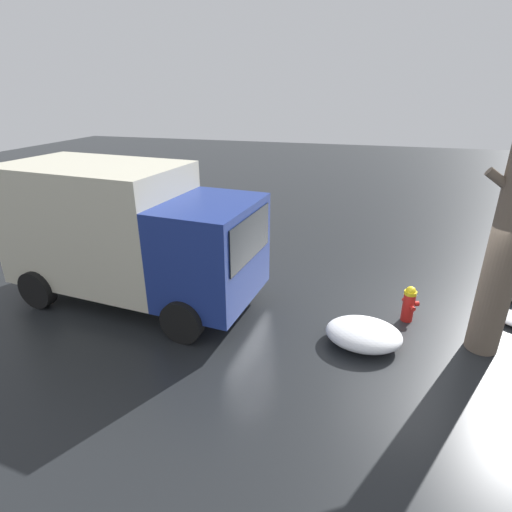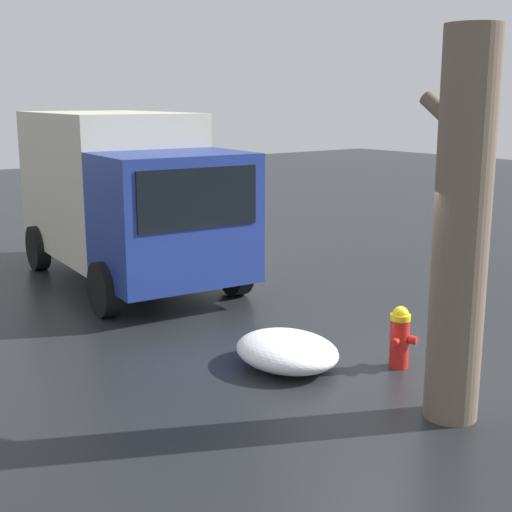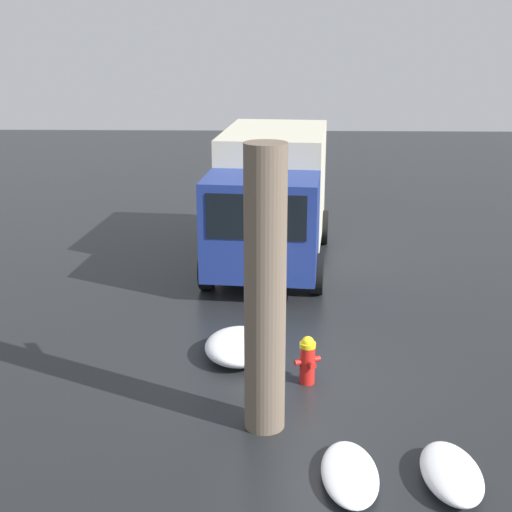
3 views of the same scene
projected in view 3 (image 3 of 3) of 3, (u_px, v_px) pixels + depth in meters
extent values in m
plane|color=black|center=(307.00, 382.00, 11.74)|extent=(60.00, 60.00, 0.00)
cylinder|color=red|center=(307.00, 365.00, 11.65)|extent=(0.25, 0.25, 0.64)
cylinder|color=yellow|center=(308.00, 345.00, 11.54)|extent=(0.26, 0.26, 0.08)
sphere|color=yellow|center=(308.00, 343.00, 11.52)|extent=(0.21, 0.21, 0.21)
cylinder|color=red|center=(312.00, 365.00, 11.47)|extent=(0.14, 0.14, 0.11)
cylinder|color=red|center=(317.00, 359.00, 11.69)|extent=(0.12, 0.13, 0.09)
cylinder|color=red|center=(298.00, 363.00, 11.56)|extent=(0.12, 0.13, 0.09)
cylinder|color=#6B5B4C|center=(265.00, 293.00, 9.85)|extent=(0.59, 0.59, 4.17)
cylinder|color=#6B5B4C|center=(266.00, 206.00, 9.74)|extent=(0.67, 0.16, 0.54)
cube|color=navy|center=(261.00, 226.00, 15.29)|extent=(2.00, 2.59, 2.13)
cube|color=black|center=(256.00, 217.00, 14.32)|extent=(0.22, 2.04, 0.94)
cube|color=beige|center=(274.00, 184.00, 17.96)|extent=(4.27, 2.81, 2.73)
cylinder|color=black|center=(317.00, 274.00, 15.56)|extent=(0.92, 0.36, 0.90)
cylinder|color=black|center=(207.00, 269.00, 15.85)|extent=(0.92, 0.36, 0.90)
cylinder|color=black|center=(323.00, 227.00, 19.19)|extent=(0.92, 0.36, 0.90)
cylinder|color=black|center=(233.00, 224.00, 19.48)|extent=(0.92, 0.36, 0.90)
ellipsoid|color=white|center=(451.00, 473.00, 9.10)|extent=(1.39, 0.76, 0.30)
ellipsoid|color=white|center=(239.00, 346.00, 12.56)|extent=(1.49, 1.22, 0.44)
ellipsoid|color=white|center=(350.00, 474.00, 9.17)|extent=(1.48, 0.74, 0.21)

